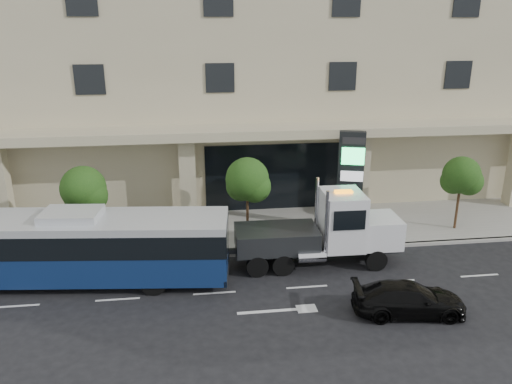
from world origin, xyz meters
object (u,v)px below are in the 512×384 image
city_bus (75,246)px  tow_truck (325,232)px  black_sedan (409,299)px  signage_pylon (350,181)px

city_bus → tow_truck: 11.20m
tow_truck → black_sedan: size_ratio=1.99×
city_bus → tow_truck: bearing=8.1°
black_sedan → signage_pylon: (0.12, 8.32, 2.28)m
city_bus → signage_pylon: size_ratio=2.47×
city_bus → black_sedan: size_ratio=3.06×
signage_pylon → black_sedan: bearing=-74.5°
city_bus → black_sedan: bearing=-11.6°
tow_truck → signage_pylon: signage_pylon is taller
city_bus → signage_pylon: 14.10m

